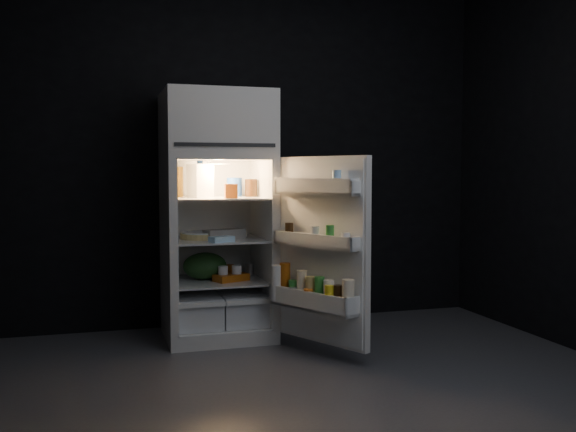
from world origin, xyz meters
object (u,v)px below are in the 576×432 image
object	(u,v)px
refrigerator	(216,207)
egg_carton	(224,234)
fridge_door	(319,254)
milk_jug	(200,181)
yogurt_tray	(231,277)

from	to	relation	value
refrigerator	egg_carton	size ratio (longest dim) A/B	5.97
refrigerator	fridge_door	bearing A→B (deg)	-52.49
milk_jug	yogurt_tray	size ratio (longest dim) A/B	1.00
refrigerator	yogurt_tray	size ratio (longest dim) A/B	7.42
yogurt_tray	fridge_door	bearing A→B (deg)	-74.34
fridge_door	yogurt_tray	bearing A→B (deg)	128.34
fridge_door	egg_carton	xyz separation A→B (m)	(-0.50, 0.63, 0.08)
refrigerator	milk_jug	xyz separation A→B (m)	(-0.12, -0.01, 0.19)
egg_carton	yogurt_tray	size ratio (longest dim) A/B	1.24
egg_carton	yogurt_tray	xyz separation A→B (m)	(0.04, -0.05, -0.31)
fridge_door	yogurt_tray	distance (m)	0.78
refrigerator	egg_carton	distance (m)	0.21
yogurt_tray	egg_carton	bearing A→B (deg)	105.96
refrigerator	yogurt_tray	world-z (taller)	refrigerator
fridge_door	milk_jug	distance (m)	1.07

